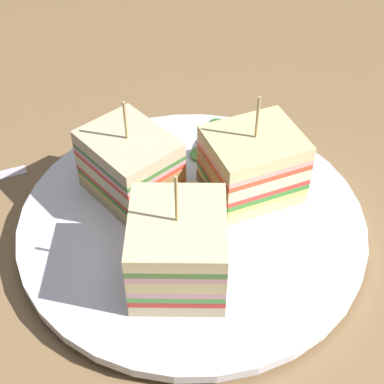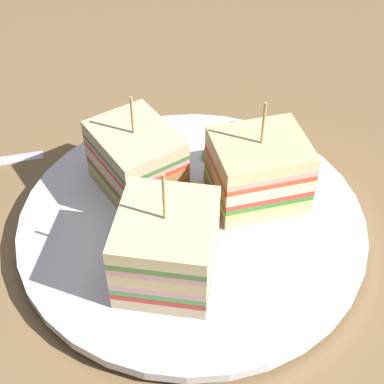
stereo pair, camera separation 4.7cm
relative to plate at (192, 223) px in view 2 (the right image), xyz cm
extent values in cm
cube|color=olive|center=(0.00, 0.00, -1.91)|extent=(114.13, 79.67, 1.80)
cylinder|color=white|center=(0.00, 0.00, -0.63)|extent=(18.09, 18.09, 0.75)
cylinder|color=white|center=(0.00, 0.00, 0.20)|extent=(29.19, 29.19, 0.92)
cube|color=#D6BC87|center=(2.73, -5.52, 1.24)|extent=(8.25, 9.07, 1.16)
cube|color=#9E7242|center=(1.71, -1.94, 1.24)|extent=(6.12, 2.02, 1.16)
cube|color=#E3CD64|center=(2.73, -5.52, 2.07)|extent=(8.25, 9.07, 0.50)
cube|color=#388732|center=(2.73, -5.52, 2.58)|extent=(8.25, 9.07, 0.50)
cube|color=red|center=(2.73, -5.52, 3.08)|extent=(8.25, 9.07, 0.50)
cube|color=beige|center=(2.73, -5.52, 3.91)|extent=(8.25, 9.07, 1.16)
cube|color=#B2844C|center=(1.71, -1.94, 3.91)|extent=(6.12, 2.02, 1.16)
cube|color=#D44A2A|center=(2.73, -5.52, 4.74)|extent=(8.25, 9.07, 0.50)
cube|color=#E5A394|center=(2.73, -5.52, 5.25)|extent=(8.25, 9.07, 0.50)
cube|color=beige|center=(2.73, -5.52, 6.08)|extent=(8.25, 9.07, 1.16)
cylinder|color=tan|center=(2.73, -5.52, 8.60)|extent=(0.24, 0.24, 3.89)
cube|color=#E2BF7D|center=(3.79, 4.86, 1.24)|extent=(9.65, 9.26, 1.17)
cube|color=#9E7242|center=(0.75, 2.71, 1.24)|extent=(3.62, 4.96, 1.17)
cube|color=#FBCD56|center=(3.79, 4.86, 2.03)|extent=(9.65, 9.26, 0.42)
cube|color=#458D3C|center=(3.79, 4.86, 2.45)|extent=(9.65, 9.26, 0.42)
cube|color=#D74224|center=(3.79, 4.86, 2.87)|extent=(9.65, 9.26, 0.42)
cube|color=beige|center=(3.79, 4.86, 3.66)|extent=(9.65, 9.26, 1.17)
cube|color=#9E7242|center=(0.75, 2.71, 3.66)|extent=(3.62, 4.96, 1.17)
cube|color=#E34029|center=(3.79, 4.86, 4.45)|extent=(9.65, 9.26, 0.42)
cube|color=pink|center=(3.79, 4.86, 4.87)|extent=(9.65, 9.26, 0.42)
cube|color=#41803B|center=(3.79, 4.86, 5.29)|extent=(9.65, 9.26, 0.42)
cube|color=beige|center=(3.79, 4.86, 6.08)|extent=(9.65, 9.26, 1.17)
cylinder|color=tan|center=(3.79, 4.86, 8.42)|extent=(0.24, 0.24, 3.52)
cube|color=beige|center=(-5.91, 1.73, 1.23)|extent=(8.42, 7.86, 1.14)
cube|color=#9E7242|center=(-2.22, 1.26, 1.23)|extent=(1.16, 6.80, 1.14)
cube|color=red|center=(-5.91, 1.73, 2.07)|extent=(8.42, 7.86, 0.55)
cube|color=#53A045|center=(-5.91, 1.73, 2.62)|extent=(8.42, 7.86, 0.55)
cube|color=pink|center=(-5.91, 1.73, 3.17)|extent=(8.42, 7.86, 0.55)
cube|color=beige|center=(-5.91, 1.73, 4.01)|extent=(8.42, 7.86, 1.14)
cube|color=#9E7242|center=(-2.22, 1.26, 4.01)|extent=(1.16, 6.80, 1.14)
cube|color=pink|center=(-5.91, 1.73, 4.86)|extent=(8.42, 7.86, 0.55)
cube|color=#558E3F|center=(-5.91, 1.73, 5.41)|extent=(8.42, 7.86, 0.55)
cube|color=beige|center=(-5.91, 1.73, 6.25)|extent=(8.42, 7.86, 1.14)
cylinder|color=tan|center=(-5.91, 1.73, 8.87)|extent=(0.24, 0.24, 4.10)
cylinder|color=#EFCB78|center=(1.32, 0.59, 0.98)|extent=(5.40, 5.40, 0.78)
cylinder|color=#E2BE72|center=(1.51, 0.04, 1.27)|extent=(3.80, 3.79, 0.65)
cylinder|color=#EACD6C|center=(1.01, -0.45, 1.91)|extent=(4.78, 4.79, 0.72)
cylinder|color=#EEC971|center=(-0.67, -0.17, 2.17)|extent=(4.40, 4.35, 1.03)
ellipsoid|color=#55A147|center=(8.06, -2.50, 1.07)|extent=(3.62, 4.47, 0.81)
ellipsoid|color=#3E872F|center=(10.84, -4.49, 1.13)|extent=(4.72, 4.24, 1.06)
ellipsoid|color=#61A347|center=(8.33, -3.20, 1.28)|extent=(3.82, 3.18, 1.21)
cylinder|color=#D14030|center=(8.72, -4.21, 1.40)|extent=(3.71, 3.67, 0.98)
camera|label=1|loc=(-33.34, 3.84, 36.12)|focal=54.21mm
camera|label=2|loc=(-33.55, -0.82, 36.12)|focal=54.21mm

